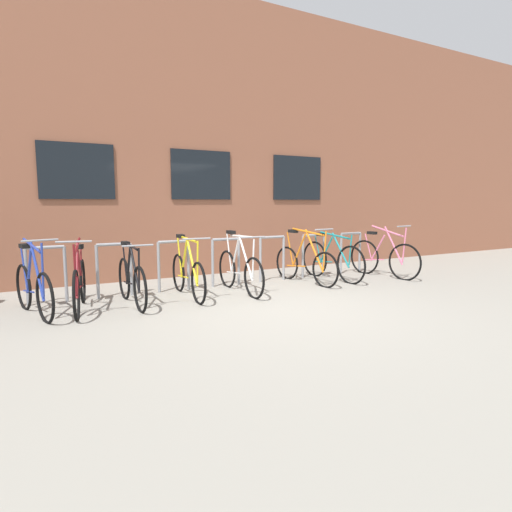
% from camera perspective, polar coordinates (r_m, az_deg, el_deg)
% --- Properties ---
extents(ground_plane, '(42.00, 42.00, 0.00)m').
position_cam_1_polar(ground_plane, '(6.38, 3.53, -6.84)').
color(ground_plane, gray).
extents(storefront_building, '(28.00, 5.68, 5.82)m').
position_cam_1_polar(storefront_building, '(11.80, -12.56, 13.68)').
color(storefront_building, brown).
rests_on(storefront_building, ground).
extents(bike_rack, '(6.58, 0.05, 0.89)m').
position_cam_1_polar(bike_rack, '(7.90, -4.06, -0.14)').
color(bike_rack, gray).
rests_on(bike_rack, ground).
extents(bicycle_teal, '(0.44, 1.80, 1.00)m').
position_cam_1_polar(bicycle_teal, '(8.66, 10.13, -0.52)').
color(bicycle_teal, black).
rests_on(bicycle_teal, ground).
extents(bicycle_white, '(0.44, 1.76, 1.07)m').
position_cam_1_polar(bicycle_white, '(7.34, -2.21, -1.89)').
color(bicycle_white, black).
rests_on(bicycle_white, ground).
extents(bicycle_pink, '(0.44, 1.74, 1.11)m').
position_cam_1_polar(bicycle_pink, '(9.26, 16.75, -0.19)').
color(bicycle_pink, black).
rests_on(bicycle_pink, ground).
extents(bicycle_orange, '(0.44, 1.77, 1.09)m').
position_cam_1_polar(bicycle_orange, '(8.24, 6.60, -0.95)').
color(bicycle_orange, black).
rests_on(bicycle_orange, ground).
extents(bicycle_black, '(0.44, 1.67, 0.98)m').
position_cam_1_polar(bicycle_black, '(6.71, -16.35, -3.17)').
color(bicycle_black, black).
rests_on(bicycle_black, ground).
extents(bicycle_maroon, '(0.49, 1.77, 1.07)m').
position_cam_1_polar(bicycle_maroon, '(6.63, -22.58, -3.47)').
color(bicycle_maroon, black).
rests_on(bicycle_maroon, ground).
extents(bicycle_yellow, '(0.44, 1.76, 1.03)m').
position_cam_1_polar(bicycle_yellow, '(7.06, -9.15, -2.40)').
color(bicycle_yellow, black).
rests_on(bicycle_yellow, ground).
extents(bicycle_blue, '(0.55, 1.61, 1.10)m').
position_cam_1_polar(bicycle_blue, '(6.58, -27.68, -3.84)').
color(bicycle_blue, black).
rests_on(bicycle_blue, ground).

